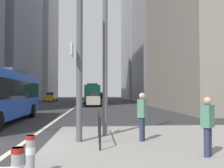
% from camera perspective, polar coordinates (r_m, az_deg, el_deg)
% --- Properties ---
extents(ground_plane, '(160.00, 160.00, 0.00)m').
position_cam_1_polar(ground_plane, '(29.02, -9.11, -5.67)').
color(ground_plane, '#303033').
extents(median_island, '(9.00, 10.00, 0.15)m').
position_cam_1_polar(median_island, '(8.53, 16.22, -14.03)').
color(median_island, gray).
rests_on(median_island, ground).
extents(lane_centre_line, '(0.20, 80.00, 0.01)m').
position_cam_1_polar(lane_centre_line, '(38.98, -7.75, -4.73)').
color(lane_centre_line, beige).
rests_on(lane_centre_line, ground).
extents(office_tower_left_far, '(11.79, 18.32, 38.55)m').
position_cam_1_polar(office_tower_left_far, '(80.91, -17.35, 10.50)').
color(office_tower_left_far, '#9E9EA3').
rests_on(office_tower_left_far, ground).
extents(office_tower_right_mid, '(10.98, 20.15, 39.93)m').
position_cam_1_polar(office_tower_right_mid, '(54.93, 12.10, 17.27)').
color(office_tower_right_mid, '#9E9EA3').
rests_on(office_tower_right_mid, ground).
extents(office_tower_right_far, '(11.11, 20.85, 54.78)m').
position_cam_1_polar(office_tower_right_far, '(79.81, 7.04, 16.65)').
color(office_tower_right_far, '#9E9EA3').
rests_on(office_tower_right_far, ground).
extents(city_bus_red_receding, '(2.79, 10.75, 3.40)m').
position_cam_1_polar(city_bus_red_receding, '(43.93, -4.53, -2.05)').
color(city_bus_red_receding, '#198456').
rests_on(city_bus_red_receding, ground).
extents(car_oncoming_mid, '(2.09, 4.54, 1.94)m').
position_cam_1_polar(car_oncoming_mid, '(54.13, -13.83, -2.88)').
color(car_oncoming_mid, gold).
rests_on(car_oncoming_mid, ground).
extents(car_receding_near, '(2.13, 4.25, 1.94)m').
position_cam_1_polar(car_receding_near, '(61.38, -2.45, -2.83)').
color(car_receding_near, black).
rests_on(car_receding_near, ground).
extents(car_receding_far, '(2.09, 4.08, 1.94)m').
position_cam_1_polar(car_receding_far, '(33.73, -4.22, -3.50)').
color(car_receding_far, '#B2A899').
rests_on(car_receding_far, ground).
extents(traffic_signal_gantry, '(6.14, 0.65, 6.00)m').
position_cam_1_polar(traffic_signal_gantry, '(9.46, -20.17, 11.86)').
color(traffic_signal_gantry, '#515156').
rests_on(traffic_signal_gantry, median_island).
extents(street_lamp_post, '(5.50, 0.32, 8.00)m').
position_cam_1_polar(street_lamp_post, '(10.55, -1.59, 16.90)').
color(street_lamp_post, '#56565B').
rests_on(street_lamp_post, median_island).
extents(bollard_left, '(0.20, 0.20, 0.83)m').
position_cam_1_polar(bollard_left, '(5.57, -18.22, -14.87)').
color(bollard_left, '#99999E').
rests_on(bollard_left, median_island).
extents(pedestrian_railing, '(0.06, 3.26, 0.98)m').
position_cam_1_polar(pedestrian_railing, '(9.09, -2.95, -8.45)').
color(pedestrian_railing, black).
rests_on(pedestrian_railing, median_island).
extents(pedestrian_waiting, '(0.44, 0.44, 1.60)m').
position_cam_1_polar(pedestrian_waiting, '(7.25, 21.08, -8.46)').
color(pedestrian_waiting, '#2D334C').
rests_on(pedestrian_waiting, median_island).
extents(pedestrian_walking, '(0.39, 0.45, 1.71)m').
position_cam_1_polar(pedestrian_walking, '(8.98, 6.92, -6.86)').
color(pedestrian_walking, '#2D334C').
rests_on(pedestrian_walking, median_island).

